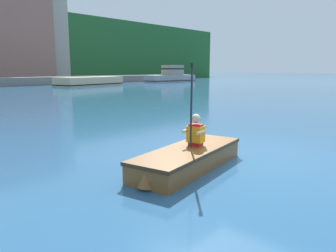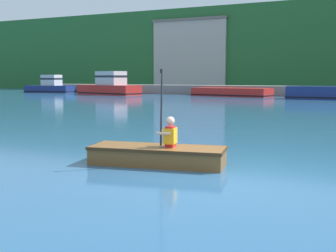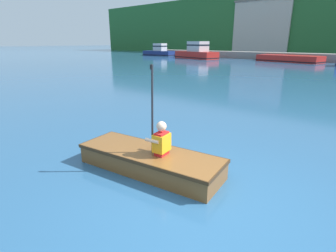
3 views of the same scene
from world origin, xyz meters
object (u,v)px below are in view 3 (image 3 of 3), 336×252
(moored_boat_dock_east_end, at_px, (197,52))
(rowboat_foreground, at_px, (148,159))
(person_paddler, at_px, (161,139))
(moored_boat_dock_center_far, at_px, (289,59))
(moored_boat_dock_center_near, at_px, (159,52))

(moored_boat_dock_east_end, relative_size, rowboat_foreground, 2.56)
(rowboat_foreground, bearing_deg, person_paddler, 9.34)
(moored_boat_dock_center_far, height_order, person_paddler, person_paddler)
(moored_boat_dock_center_far, relative_size, person_paddler, 4.92)
(moored_boat_dock_center_near, bearing_deg, rowboat_foreground, -47.04)
(moored_boat_dock_center_far, height_order, rowboat_foreground, moored_boat_dock_center_far)
(moored_boat_dock_center_near, distance_m, rowboat_foreground, 40.75)
(moored_boat_dock_center_far, xyz_separation_m, rowboat_foreground, (6.95, -29.43, -0.13))
(moored_boat_dock_center_near, xyz_separation_m, person_paddler, (28.05, -29.77, -0.01))
(moored_boat_dock_center_near, xyz_separation_m, moored_boat_dock_center_far, (20.82, -0.39, -0.31))
(moored_boat_dock_east_end, distance_m, person_paddler, 33.71)
(moored_boat_dock_center_near, distance_m, moored_boat_dock_center_far, 20.82)
(person_paddler, bearing_deg, moored_boat_dock_center_far, 103.82)
(moored_boat_dock_center_near, height_order, moored_boat_dock_east_end, moored_boat_dock_east_end)
(moored_boat_dock_center_far, bearing_deg, person_paddler, -76.18)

